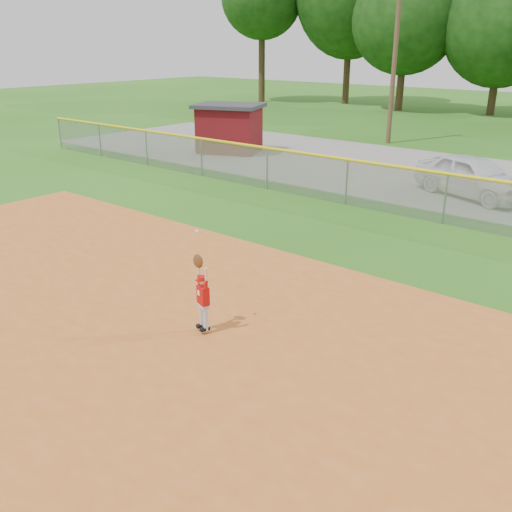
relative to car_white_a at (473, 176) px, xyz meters
The scene contains 7 objects.
ground 13.59m from the car_white_a, 87.99° to the right, with size 120.00×120.00×0.00m, color #296216.
clay_infield 16.58m from the car_white_a, 88.36° to the right, with size 24.00×16.00×0.04m, color #BB5D21.
parking_strip 2.59m from the car_white_a, 78.99° to the left, with size 44.00×10.00×0.03m, color slate.
car_white_a is the anchor object (origin of this frame).
utility_shed 12.20m from the car_white_a, behind, with size 3.74×3.37×2.30m.
outfield_fence 3.59m from the car_white_a, 82.40° to the right, with size 40.06×0.10×1.55m.
ballplayer 12.94m from the car_white_a, 90.94° to the right, with size 0.47×0.28×1.88m.
Camera 1 is at (6.05, -6.00, 5.07)m, focal length 40.00 mm.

